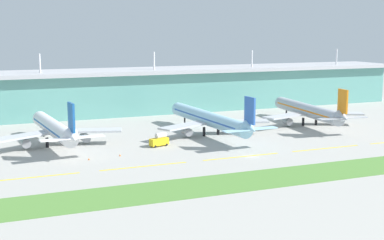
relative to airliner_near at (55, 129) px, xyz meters
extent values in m
plane|color=#A8A59E|center=(58.44, -41.43, -6.44)|extent=(600.00, 600.00, 0.00)
cube|color=#5B9E93|center=(58.44, 67.41, 3.76)|extent=(280.00, 28.00, 20.41)
cube|color=#B2B2B7|center=(58.44, 67.41, 14.86)|extent=(288.00, 34.00, 1.80)
cylinder|color=silver|center=(2.44, 61.81, 20.26)|extent=(0.90, 0.90, 9.00)
cylinder|color=silver|center=(58.44, 61.81, 20.26)|extent=(0.90, 0.90, 9.00)
cylinder|color=silver|center=(114.44, 61.81, 20.26)|extent=(0.90, 0.90, 9.00)
cylinder|color=silver|center=(170.44, 61.81, 20.26)|extent=(0.90, 0.90, 9.00)
cylinder|color=white|center=(-0.14, 1.55, 0.06)|extent=(10.25, 48.69, 5.80)
cone|color=white|center=(-2.57, 27.61, 0.06)|extent=(5.86, 4.49, 5.51)
cone|color=white|center=(2.37, -25.52, 1.26)|extent=(5.52, 7.06, 5.72)
cube|color=#19519E|center=(2.28, -24.52, 7.71)|extent=(1.29, 6.44, 9.50)
cube|color=white|center=(-3.15, -25.53, 1.06)|extent=(10.25, 4.11, 0.36)
cube|color=white|center=(7.80, -24.51, 1.06)|extent=(10.25, 4.11, 0.36)
cube|color=#B7BABF|center=(-11.68, -3.97, -1.25)|extent=(24.44, 17.05, 0.70)
cylinder|color=gray|center=(-10.62, -2.42, -4.04)|extent=(3.60, 4.78, 3.20)
cube|color=#B7BABF|center=(12.21, -1.75, -1.25)|extent=(24.94, 13.40, 0.70)
cylinder|color=gray|center=(10.89, -0.42, -4.04)|extent=(3.60, 4.78, 3.20)
cylinder|color=black|center=(-1.82, 19.60, -4.64)|extent=(0.70, 0.70, 3.60)
cylinder|color=black|center=(-3.05, -1.74, -4.64)|extent=(1.10, 1.10, 3.60)
cylinder|color=black|center=(3.32, -1.14, -4.64)|extent=(1.10, 1.10, 3.60)
cube|color=#19519E|center=(-0.14, 1.55, 0.46)|extent=(9.85, 43.88, 0.60)
cylinder|color=#9ED1EA|center=(60.88, -0.56, 0.06)|extent=(9.22, 60.68, 5.80)
cone|color=#9ED1EA|center=(59.05, 31.61, 0.06)|extent=(5.73, 4.31, 5.51)
cone|color=#9ED1EA|center=(62.77, -33.73, 1.26)|extent=(5.30, 6.90, 5.72)
cube|color=#2D5BB7|center=(62.71, -32.74, 7.71)|extent=(1.06, 6.43, 9.50)
cube|color=#9ED1EA|center=(57.25, -33.55, 1.06)|extent=(10.17, 3.76, 0.36)
cube|color=#9ED1EA|center=(68.23, -32.92, 1.06)|extent=(10.17, 3.76, 0.36)
cube|color=#B7BABF|center=(49.15, -5.66, -1.25)|extent=(24.61, 16.39, 0.70)
cylinder|color=gray|center=(50.27, -4.15, -4.04)|extent=(3.45, 4.67, 3.20)
cube|color=#B7BABF|center=(73.11, -4.30, -1.25)|extent=(24.91, 14.15, 0.70)
cylinder|color=gray|center=(71.83, -2.93, -4.04)|extent=(3.45, 4.67, 3.20)
cylinder|color=black|center=(59.59, 22.07, -4.64)|extent=(0.70, 0.70, 3.60)
cylinder|color=black|center=(57.86, -3.74, -4.64)|extent=(1.10, 1.10, 3.60)
cylinder|color=black|center=(64.25, -3.38, -4.64)|extent=(1.10, 1.10, 3.60)
cube|color=#2D5BB7|center=(60.88, -0.56, 0.46)|extent=(8.92, 54.65, 0.60)
cylinder|color=#ADB2BC|center=(111.32, 3.74, 0.06)|extent=(10.94, 53.58, 5.80)
cone|color=#ADB2BC|center=(114.10, 32.24, 0.06)|extent=(5.87, 4.52, 5.51)
cone|color=#ADB2BC|center=(108.44, -25.75, 1.26)|extent=(5.55, 7.08, 5.72)
cube|color=orange|center=(108.54, -24.76, 7.71)|extent=(1.32, 6.44, 9.50)
cube|color=#ADB2BC|center=(103.02, -24.72, 1.06)|extent=(10.26, 4.16, 0.36)
cube|color=#ADB2BC|center=(113.97, -25.79, 1.06)|extent=(10.26, 4.16, 0.36)
cube|color=#B7BABF|center=(98.95, 0.50, -1.25)|extent=(24.94, 13.31, 0.70)
cylinder|color=gray|center=(100.28, 1.82, -4.04)|extent=(3.62, 4.79, 3.20)
cube|color=#B7BABF|center=(122.84, -1.82, -1.25)|extent=(24.42, 17.14, 0.70)
cylinder|color=gray|center=(121.78, -0.27, -4.04)|extent=(3.62, 4.79, 3.20)
cylinder|color=black|center=(113.26, 23.62, -4.64)|extent=(0.70, 0.70, 3.60)
cylinder|color=black|center=(107.85, 1.07, -4.64)|extent=(1.10, 1.10, 3.60)
cylinder|color=black|center=(114.22, 0.45, -4.64)|extent=(1.10, 1.10, 3.60)
cube|color=orange|center=(111.32, 3.74, 0.46)|extent=(10.47, 48.28, 0.60)
cube|color=yellow|center=(-12.56, -40.92, -6.42)|extent=(28.00, 0.70, 0.04)
cube|color=yellow|center=(21.44, -40.92, -6.42)|extent=(28.00, 0.70, 0.04)
cube|color=yellow|center=(55.44, -40.92, -6.42)|extent=(28.00, 0.70, 0.04)
cube|color=yellow|center=(89.44, -40.92, -6.42)|extent=(28.00, 0.70, 0.04)
cube|color=#518438|center=(58.44, -67.44, -6.39)|extent=(300.00, 18.00, 0.10)
cube|color=gold|center=(35.10, -14.97, -4.69)|extent=(7.65, 4.59, 2.60)
cylinder|color=silver|center=(35.86, -14.74, -2.49)|extent=(4.41, 3.08, 2.00)
cylinder|color=black|center=(33.03, -16.83, -5.99)|extent=(0.96, 0.60, 0.90)
cylinder|color=black|center=(32.35, -14.59, -5.99)|extent=(0.96, 0.60, 0.90)
cylinder|color=black|center=(37.85, -15.36, -5.99)|extent=(0.96, 0.60, 0.90)
cylinder|color=black|center=(37.17, -13.12, -5.99)|extent=(0.96, 0.60, 0.90)
cone|color=orange|center=(7.14, -26.19, -6.09)|extent=(0.56, 0.56, 0.70)
cone|color=orange|center=(17.94, -24.66, -6.09)|extent=(0.56, 0.56, 0.70)
camera|label=1|loc=(-24.93, -195.00, 35.21)|focal=49.62mm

